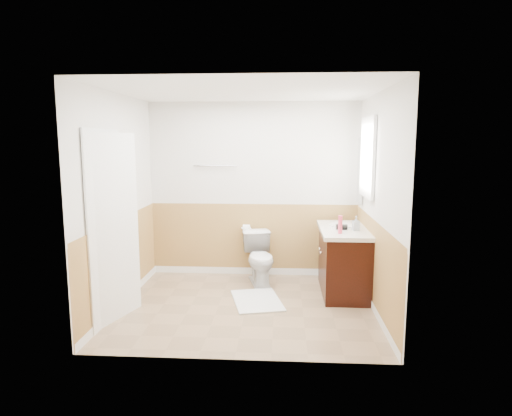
# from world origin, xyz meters

# --- Properties ---
(floor) EXTENTS (3.00, 3.00, 0.00)m
(floor) POSITION_xyz_m (0.00, 0.00, 0.00)
(floor) COLOR #8C7051
(floor) RESTS_ON ground
(ceiling) EXTENTS (3.00, 3.00, 0.00)m
(ceiling) POSITION_xyz_m (0.00, 0.00, 2.50)
(ceiling) COLOR white
(ceiling) RESTS_ON floor
(wall_back) EXTENTS (3.00, 0.00, 3.00)m
(wall_back) POSITION_xyz_m (0.00, 1.30, 1.25)
(wall_back) COLOR silver
(wall_back) RESTS_ON floor
(wall_front) EXTENTS (3.00, 0.00, 3.00)m
(wall_front) POSITION_xyz_m (0.00, -1.30, 1.25)
(wall_front) COLOR silver
(wall_front) RESTS_ON floor
(wall_left) EXTENTS (0.00, 3.00, 3.00)m
(wall_left) POSITION_xyz_m (-1.50, 0.00, 1.25)
(wall_left) COLOR silver
(wall_left) RESTS_ON floor
(wall_right) EXTENTS (0.00, 3.00, 3.00)m
(wall_right) POSITION_xyz_m (1.50, 0.00, 1.25)
(wall_right) COLOR silver
(wall_right) RESTS_ON floor
(wainscot_back) EXTENTS (3.00, 0.00, 3.00)m
(wainscot_back) POSITION_xyz_m (0.00, 1.29, 0.50)
(wainscot_back) COLOR tan
(wainscot_back) RESTS_ON floor
(wainscot_front) EXTENTS (3.00, 0.00, 3.00)m
(wainscot_front) POSITION_xyz_m (0.00, -1.29, 0.50)
(wainscot_front) COLOR tan
(wainscot_front) RESTS_ON floor
(wainscot_left) EXTENTS (0.00, 2.60, 2.60)m
(wainscot_left) POSITION_xyz_m (-1.49, 0.00, 0.50)
(wainscot_left) COLOR tan
(wainscot_left) RESTS_ON floor
(wainscot_right) EXTENTS (0.00, 2.60, 2.60)m
(wainscot_right) POSITION_xyz_m (1.49, 0.00, 0.50)
(wainscot_right) COLOR tan
(wainscot_right) RESTS_ON floor
(toilet) EXTENTS (0.54, 0.76, 0.70)m
(toilet) POSITION_xyz_m (0.12, 0.89, 0.35)
(toilet) COLOR white
(toilet) RESTS_ON floor
(bath_mat) EXTENTS (0.73, 0.91, 0.02)m
(bath_mat) POSITION_xyz_m (0.12, 0.17, 0.01)
(bath_mat) COLOR white
(bath_mat) RESTS_ON floor
(vanity_cabinet) EXTENTS (0.55, 1.10, 0.80)m
(vanity_cabinet) POSITION_xyz_m (1.21, 0.57, 0.40)
(vanity_cabinet) COLOR black
(vanity_cabinet) RESTS_ON floor
(vanity_knob_left) EXTENTS (0.03, 0.03, 0.03)m
(vanity_knob_left) POSITION_xyz_m (0.91, 0.47, 0.55)
(vanity_knob_left) COLOR silver
(vanity_knob_left) RESTS_ON vanity_cabinet
(vanity_knob_right) EXTENTS (0.03, 0.03, 0.03)m
(vanity_knob_right) POSITION_xyz_m (0.91, 0.67, 0.55)
(vanity_knob_right) COLOR silver
(vanity_knob_right) RESTS_ON vanity_cabinet
(countertop) EXTENTS (0.60, 1.15, 0.05)m
(countertop) POSITION_xyz_m (1.20, 0.57, 0.83)
(countertop) COLOR silver
(countertop) RESTS_ON vanity_cabinet
(sink_basin) EXTENTS (0.36, 0.36, 0.02)m
(sink_basin) POSITION_xyz_m (1.21, 0.72, 0.86)
(sink_basin) COLOR white
(sink_basin) RESTS_ON countertop
(faucet) EXTENTS (0.02, 0.02, 0.14)m
(faucet) POSITION_xyz_m (1.39, 0.72, 0.92)
(faucet) COLOR silver
(faucet) RESTS_ON countertop
(lotion_bottle) EXTENTS (0.05, 0.05, 0.22)m
(lotion_bottle) POSITION_xyz_m (1.11, 0.24, 0.96)
(lotion_bottle) COLOR #E43B56
(lotion_bottle) RESTS_ON countertop
(soap_dispenser) EXTENTS (0.09, 0.09, 0.18)m
(soap_dispenser) POSITION_xyz_m (1.33, 0.44, 0.94)
(soap_dispenser) COLOR #929DA5
(soap_dispenser) RESTS_ON countertop
(hair_dryer_body) EXTENTS (0.14, 0.07, 0.07)m
(hair_dryer_body) POSITION_xyz_m (1.16, 0.47, 0.89)
(hair_dryer_body) COLOR black
(hair_dryer_body) RESTS_ON countertop
(hair_dryer_handle) EXTENTS (0.03, 0.03, 0.07)m
(hair_dryer_handle) POSITION_xyz_m (1.13, 0.51, 0.86)
(hair_dryer_handle) COLOR black
(hair_dryer_handle) RESTS_ON countertop
(mirror_panel) EXTENTS (0.02, 0.35, 0.90)m
(mirror_panel) POSITION_xyz_m (1.48, 1.10, 1.55)
(mirror_panel) COLOR silver
(mirror_panel) RESTS_ON wall_right
(window_frame) EXTENTS (0.04, 0.80, 1.00)m
(window_frame) POSITION_xyz_m (1.47, 0.59, 1.75)
(window_frame) COLOR white
(window_frame) RESTS_ON wall_right
(window_glass) EXTENTS (0.01, 0.70, 0.90)m
(window_glass) POSITION_xyz_m (1.49, 0.59, 1.75)
(window_glass) COLOR white
(window_glass) RESTS_ON wall_right
(door) EXTENTS (0.29, 0.78, 2.04)m
(door) POSITION_xyz_m (-1.40, -0.45, 1.02)
(door) COLOR white
(door) RESTS_ON wall_left
(door_frame) EXTENTS (0.02, 0.92, 2.10)m
(door_frame) POSITION_xyz_m (-1.48, -0.45, 1.03)
(door_frame) COLOR white
(door_frame) RESTS_ON wall_left
(door_knob) EXTENTS (0.06, 0.06, 0.06)m
(door_knob) POSITION_xyz_m (-1.34, -0.12, 0.95)
(door_knob) COLOR silver
(door_knob) RESTS_ON door
(towel_bar) EXTENTS (0.62, 0.02, 0.02)m
(towel_bar) POSITION_xyz_m (-0.55, 1.25, 1.60)
(towel_bar) COLOR silver
(towel_bar) RESTS_ON wall_back
(tp_holder_bar) EXTENTS (0.14, 0.02, 0.02)m
(tp_holder_bar) POSITION_xyz_m (-0.10, 1.23, 0.70)
(tp_holder_bar) COLOR silver
(tp_holder_bar) RESTS_ON wall_back
(tp_roll) EXTENTS (0.10, 0.11, 0.11)m
(tp_roll) POSITION_xyz_m (-0.10, 1.23, 0.70)
(tp_roll) COLOR white
(tp_roll) RESTS_ON tp_holder_bar
(tp_sheet) EXTENTS (0.10, 0.01, 0.16)m
(tp_sheet) POSITION_xyz_m (-0.10, 1.23, 0.59)
(tp_sheet) COLOR white
(tp_sheet) RESTS_ON tp_roll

